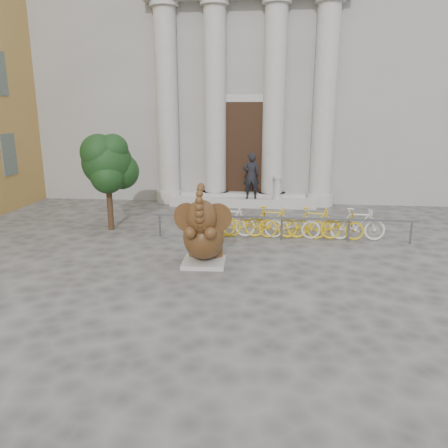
# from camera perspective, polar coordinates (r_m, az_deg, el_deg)

# --- Properties ---
(ground) EXTENTS (80.00, 80.00, 0.00)m
(ground) POSITION_cam_1_polar(r_m,az_deg,el_deg) (9.44, -1.36, -9.46)
(ground) COLOR #474442
(ground) RESTS_ON ground
(classical_building) EXTENTS (22.00, 10.70, 12.00)m
(classical_building) POSITION_cam_1_polar(r_m,az_deg,el_deg) (23.61, 3.55, 19.73)
(classical_building) COLOR gray
(classical_building) RESTS_ON ground
(entrance_steps) EXTENTS (6.00, 1.20, 0.36)m
(entrance_steps) POSITION_cam_1_polar(r_m,az_deg,el_deg) (18.35, 2.46, 3.03)
(entrance_steps) COLOR #A8A59E
(entrance_steps) RESTS_ON ground
(elephant_statue) EXTENTS (1.45, 1.61, 2.17)m
(elephant_statue) POSITION_cam_1_polar(r_m,az_deg,el_deg) (11.04, -2.69, -1.51)
(elephant_statue) COLOR #A8A59E
(elephant_statue) RESTS_ON ground
(bike_rack) EXTENTS (8.00, 0.53, 1.00)m
(bike_rack) POSITION_cam_1_polar(r_m,az_deg,el_deg) (13.62, 7.49, 0.23)
(bike_rack) COLOR slate
(bike_rack) RESTS_ON ground
(tree) EXTENTS (1.82, 1.66, 3.15)m
(tree) POSITION_cam_1_polar(r_m,az_deg,el_deg) (14.63, -14.93, 7.63)
(tree) COLOR #332114
(tree) RESTS_ON ground
(pedestrian) EXTENTS (0.75, 0.56, 1.86)m
(pedestrian) POSITION_cam_1_polar(r_m,az_deg,el_deg) (17.80, 3.56, 6.28)
(pedestrian) COLOR black
(pedestrian) RESTS_ON entrance_steps
(balustrade_post) EXTENTS (0.38, 0.38, 0.92)m
(balustrade_post) POSITION_cam_1_polar(r_m,az_deg,el_deg) (17.91, 6.96, 4.62)
(balustrade_post) COLOR #A8A59E
(balustrade_post) RESTS_ON entrance_steps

